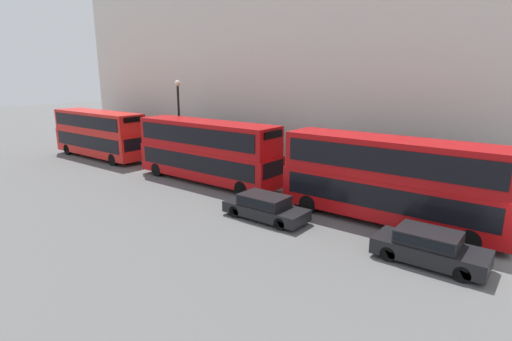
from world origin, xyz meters
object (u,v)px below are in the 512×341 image
object	(u,v)px
bus_leading	(390,177)
bus_third_in_queue	(99,132)
pedestrian	(157,151)
car_dark_sedan	(429,246)
bus_second_in_queue	(207,149)
car_hatchback	(265,206)

from	to	relation	value
bus_leading	bus_third_in_queue	distance (m)	26.35
bus_leading	pedestrian	size ratio (longest dim) A/B	6.88
bus_leading	car_dark_sedan	distance (m)	4.79
bus_third_in_queue	pedestrian	xyz separation A→B (m)	(2.83, -4.45, -1.56)
car_dark_sedan	pedestrian	world-z (taller)	pedestrian
bus_third_in_queue	bus_second_in_queue	bearing A→B (deg)	-90.00
car_dark_sedan	bus_third_in_queue	bearing A→B (deg)	83.37
car_hatchback	pedestrian	xyz separation A→B (m)	(6.23, 16.58, 0.05)
bus_leading	bus_third_in_queue	xyz separation A→B (m)	(0.00, 26.35, -0.10)
bus_leading	bus_third_in_queue	world-z (taller)	bus_leading
bus_leading	car_hatchback	bearing A→B (deg)	122.59
car_dark_sedan	car_hatchback	bearing A→B (deg)	90.00
pedestrian	car_dark_sedan	bearing A→B (deg)	-104.08
bus_second_in_queue	car_hatchback	bearing A→B (deg)	-114.21
pedestrian	bus_third_in_queue	bearing A→B (deg)	122.40
bus_second_in_queue	pedestrian	distance (m)	9.58
bus_second_in_queue	car_dark_sedan	distance (m)	16.25
bus_second_in_queue	car_dark_sedan	size ratio (longest dim) A/B	2.62
car_dark_sedan	pedestrian	xyz separation A→B (m)	(6.23, 24.82, 0.02)
bus_second_in_queue	car_hatchback	size ratio (longest dim) A/B	2.50
car_dark_sedan	car_hatchback	size ratio (longest dim) A/B	0.95
bus_third_in_queue	car_dark_sedan	distance (m)	29.51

